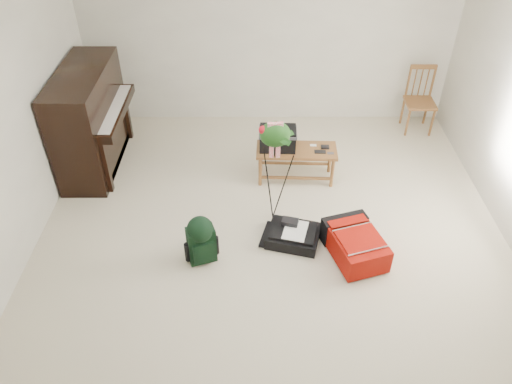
{
  "coord_description": "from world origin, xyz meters",
  "views": [
    {
      "loc": [
        -0.17,
        -3.72,
        3.72
      ],
      "look_at": [
        -0.17,
        0.35,
        0.48
      ],
      "focal_mm": 35.0,
      "sensor_mm": 36.0,
      "label": 1
    }
  ],
  "objects_px": {
    "bench": "(284,142)",
    "green_backpack": "(201,238)",
    "black_duffel": "(293,235)",
    "flower_stand": "(274,173)",
    "dining_chair": "(420,100)",
    "red_suitcase": "(354,241)",
    "piano": "(91,121)"
  },
  "relations": [
    {
      "from": "piano",
      "to": "green_backpack",
      "type": "relative_size",
      "value": 2.77
    },
    {
      "from": "red_suitcase",
      "to": "flower_stand",
      "type": "relative_size",
      "value": 0.63
    },
    {
      "from": "black_duffel",
      "to": "flower_stand",
      "type": "distance_m",
      "value": 0.69
    },
    {
      "from": "dining_chair",
      "to": "red_suitcase",
      "type": "xyz_separation_m",
      "value": [
        -1.25,
        -2.48,
        -0.28
      ]
    },
    {
      "from": "piano",
      "to": "green_backpack",
      "type": "height_order",
      "value": "piano"
    },
    {
      "from": "red_suitcase",
      "to": "black_duffel",
      "type": "height_order",
      "value": "red_suitcase"
    },
    {
      "from": "piano",
      "to": "flower_stand",
      "type": "height_order",
      "value": "flower_stand"
    },
    {
      "from": "bench",
      "to": "dining_chair",
      "type": "height_order",
      "value": "dining_chair"
    },
    {
      "from": "piano",
      "to": "dining_chair",
      "type": "height_order",
      "value": "piano"
    },
    {
      "from": "piano",
      "to": "flower_stand",
      "type": "relative_size",
      "value": 1.18
    },
    {
      "from": "piano",
      "to": "green_backpack",
      "type": "distance_m",
      "value": 2.3
    },
    {
      "from": "piano",
      "to": "black_duffel",
      "type": "relative_size",
      "value": 2.4
    },
    {
      "from": "bench",
      "to": "flower_stand",
      "type": "distance_m",
      "value": 0.77
    },
    {
      "from": "dining_chair",
      "to": "bench",
      "type": "bearing_deg",
      "value": -147.61
    },
    {
      "from": "dining_chair",
      "to": "flower_stand",
      "type": "bearing_deg",
      "value": -136.08
    },
    {
      "from": "piano",
      "to": "dining_chair",
      "type": "bearing_deg",
      "value": 11.01
    },
    {
      "from": "dining_chair",
      "to": "black_duffel",
      "type": "height_order",
      "value": "dining_chair"
    },
    {
      "from": "dining_chair",
      "to": "black_duffel",
      "type": "distance_m",
      "value": 2.99
    },
    {
      "from": "red_suitcase",
      "to": "green_backpack",
      "type": "relative_size",
      "value": 1.49
    },
    {
      "from": "dining_chair",
      "to": "black_duffel",
      "type": "xyz_separation_m",
      "value": [
        -1.87,
        -2.3,
        -0.36
      ]
    },
    {
      "from": "dining_chair",
      "to": "red_suitcase",
      "type": "height_order",
      "value": "dining_chair"
    },
    {
      "from": "red_suitcase",
      "to": "black_duffel",
      "type": "bearing_deg",
      "value": 146.56
    },
    {
      "from": "piano",
      "to": "red_suitcase",
      "type": "bearing_deg",
      "value": -28.53
    },
    {
      "from": "red_suitcase",
      "to": "black_duffel",
      "type": "distance_m",
      "value": 0.64
    },
    {
      "from": "black_duffel",
      "to": "green_backpack",
      "type": "height_order",
      "value": "green_backpack"
    },
    {
      "from": "bench",
      "to": "green_backpack",
      "type": "relative_size",
      "value": 1.79
    },
    {
      "from": "piano",
      "to": "black_duffel",
      "type": "bearing_deg",
      "value": -31.36
    },
    {
      "from": "bench",
      "to": "green_backpack",
      "type": "bearing_deg",
      "value": -120.04
    },
    {
      "from": "dining_chair",
      "to": "black_duffel",
      "type": "bearing_deg",
      "value": -128.05
    },
    {
      "from": "red_suitcase",
      "to": "flower_stand",
      "type": "bearing_deg",
      "value": 128.46
    },
    {
      "from": "dining_chair",
      "to": "green_backpack",
      "type": "xyz_separation_m",
      "value": [
        -2.81,
        -2.58,
        -0.14
      ]
    },
    {
      "from": "black_duffel",
      "to": "flower_stand",
      "type": "height_order",
      "value": "flower_stand"
    }
  ]
}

